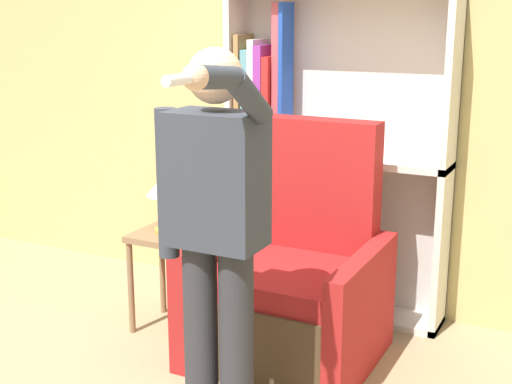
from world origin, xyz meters
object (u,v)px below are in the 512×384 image
(armchair, at_px, (293,286))
(person_standing, at_px, (215,225))
(bookcase, at_px, (308,159))
(side_table, at_px, (169,253))
(table_lamp, at_px, (167,188))

(armchair, xyz_separation_m, person_standing, (0.02, -0.86, 0.58))
(bookcase, relative_size, side_table, 3.30)
(armchair, height_order, table_lamp, armchair)
(side_table, bearing_deg, bookcase, 50.58)
(side_table, height_order, table_lamp, table_lamp)
(armchair, height_order, person_standing, person_standing)
(armchair, relative_size, side_table, 2.14)
(bookcase, xyz_separation_m, armchair, (0.20, -0.67, -0.57))
(armchair, relative_size, person_standing, 0.75)
(person_standing, xyz_separation_m, side_table, (-0.79, 0.82, -0.50))
(bookcase, height_order, side_table, bookcase)
(person_standing, relative_size, side_table, 2.87)
(bookcase, height_order, armchair, bookcase)
(bookcase, bearing_deg, armchair, -73.57)
(bookcase, relative_size, armchair, 1.54)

